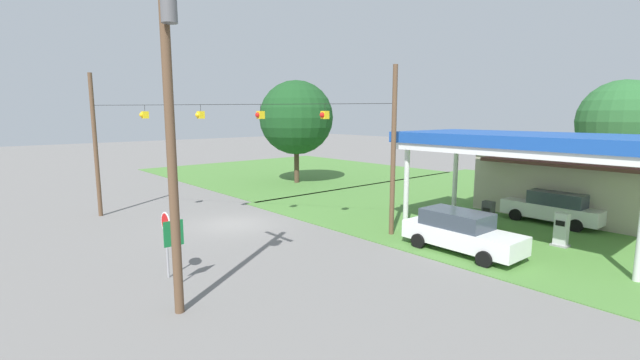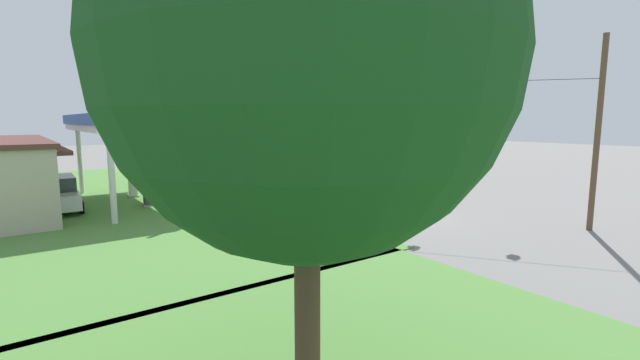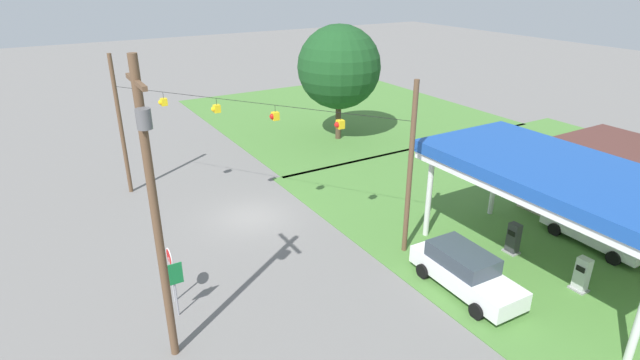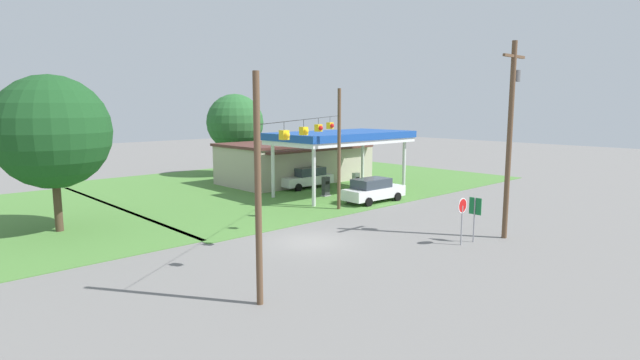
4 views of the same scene
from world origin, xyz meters
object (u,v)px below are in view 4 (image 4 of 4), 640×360
object	(u,v)px
gas_station_canopy	(342,138)
car_at_pumps_front	(373,190)
utility_pole_main	(510,131)
fuel_pump_far	(356,183)
fuel_pump_near	(326,187)
tree_west_verge	(52,132)
gas_station_store	(296,161)
stop_sign_roadside	(462,211)
route_sign	(475,211)
tree_behind_station	(235,123)
car_at_pumps_rear	(306,177)

from	to	relation	value
gas_station_canopy	car_at_pumps_front	size ratio (longest dim) A/B	2.26
utility_pole_main	fuel_pump_far	bearing A→B (deg)	72.35
fuel_pump_near	tree_west_verge	world-z (taller)	tree_west_verge
gas_station_canopy	gas_station_store	size ratio (longest dim) A/B	0.83
stop_sign_roadside	route_sign	size ratio (longest dim) A/B	1.04
fuel_pump_near	tree_west_verge	distance (m)	19.88
tree_behind_station	utility_pole_main	bearing A→B (deg)	-95.75
gas_station_canopy	stop_sign_roadside	distance (m)	16.61
stop_sign_roadside	tree_behind_station	distance (m)	31.21
stop_sign_roadside	utility_pole_main	xyz separation A→B (m)	(3.06, -0.85, 4.08)
gas_station_canopy	gas_station_store	xyz separation A→B (m)	(1.93, 8.01, -2.71)
fuel_pump_near	car_at_pumps_rear	xyz separation A→B (m)	(1.65, 4.21, 0.19)
gas_station_store	car_at_pumps_front	size ratio (longest dim) A/B	2.74
fuel_pump_near	car_at_pumps_front	size ratio (longest dim) A/B	0.30
car_at_pumps_front	tree_west_verge	bearing A→B (deg)	163.48
fuel_pump_far	tree_west_verge	world-z (taller)	tree_west_verge
fuel_pump_near	stop_sign_roadside	size ratio (longest dim) A/B	0.63
tree_behind_station	car_at_pumps_front	bearing A→B (deg)	-92.01
route_sign	car_at_pumps_rear	bearing A→B (deg)	75.01
fuel_pump_near	car_at_pumps_front	bearing A→B (deg)	-77.48
fuel_pump_near	stop_sign_roadside	bearing A→B (deg)	-106.90
gas_station_store	gas_station_canopy	bearing A→B (deg)	-103.56
fuel_pump_near	car_at_pumps_front	world-z (taller)	car_at_pumps_front
car_at_pumps_front	stop_sign_roadside	xyz separation A→B (m)	(-5.52, -10.87, 0.87)
car_at_pumps_rear	tree_behind_station	distance (m)	11.98
fuel_pump_near	gas_station_canopy	bearing A→B (deg)	0.05
fuel_pump_far	utility_pole_main	distance (m)	17.49
gas_station_store	car_at_pumps_rear	bearing A→B (deg)	-118.45
route_sign	fuel_pump_far	bearing A→B (deg)	64.99
car_at_pumps_rear	tree_west_verge	size ratio (longest dim) A/B	0.58
fuel_pump_far	utility_pole_main	size ratio (longest dim) A/B	0.15
car_at_pumps_front	tree_west_verge	size ratio (longest dim) A/B	0.59
car_at_pumps_rear	tree_west_verge	xyz separation A→B (m)	(-20.76, -1.94, 4.80)
car_at_pumps_rear	tree_west_verge	distance (m)	21.39
gas_station_store	tree_west_verge	bearing A→B (deg)	-165.89
gas_station_canopy	fuel_pump_near	xyz separation A→B (m)	(-1.77, -0.00, -3.88)
tree_behind_station	car_at_pumps_rear	bearing A→B (deg)	-89.86
gas_station_store	car_at_pumps_front	world-z (taller)	gas_station_store
gas_station_canopy	utility_pole_main	bearing A→B (deg)	-101.69
fuel_pump_near	tree_behind_station	bearing A→B (deg)	83.96
tree_behind_station	tree_west_verge	world-z (taller)	tree_west_verge
car_at_pumps_front	tree_west_verge	xyz separation A→B (m)	(-20.05, 6.49, 4.80)
car_at_pumps_front	car_at_pumps_rear	size ratio (longest dim) A/B	1.02
fuel_pump_near	tree_behind_station	distance (m)	16.09
route_sign	gas_station_store	bearing A→B (deg)	72.65
car_at_pumps_rear	tree_west_verge	bearing A→B (deg)	7.14
route_sign	car_at_pumps_front	bearing A→B (deg)	67.80
fuel_pump_far	utility_pole_main	world-z (taller)	utility_pole_main
fuel_pump_near	fuel_pump_far	world-z (taller)	same
gas_station_canopy	tree_west_verge	bearing A→B (deg)	173.78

